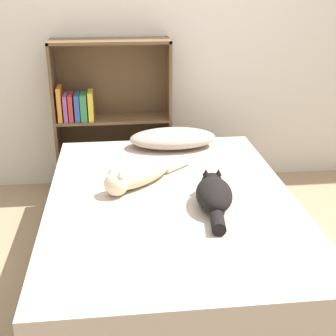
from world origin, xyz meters
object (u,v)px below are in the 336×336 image
object	(u,v)px
pillow	(173,138)
cat_dark	(214,194)
cat_light	(138,175)
bed	(171,234)
bookshelf	(109,115)

from	to	relation	value
pillow	cat_dark	world-z (taller)	cat_dark
cat_dark	cat_light	bearing A→B (deg)	60.30
bed	cat_dark	bearing A→B (deg)	-32.07
bed	cat_light	distance (m)	0.36
cat_light	bookshelf	world-z (taller)	bookshelf
bed	cat_dark	distance (m)	0.37
bed	bookshelf	size ratio (longest dim) A/B	1.66
cat_light	bookshelf	size ratio (longest dim) A/B	0.47
cat_dark	bed	bearing A→B (deg)	64.89
cat_light	pillow	bearing A→B (deg)	-155.08
pillow	cat_dark	xyz separation A→B (m)	(0.10, -0.86, 0.00)
cat_light	cat_dark	xyz separation A→B (m)	(0.36, -0.27, 0.00)
bed	bookshelf	distance (m)	1.23
cat_light	bookshelf	distance (m)	1.01
cat_dark	bookshelf	bearing A→B (deg)	29.23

